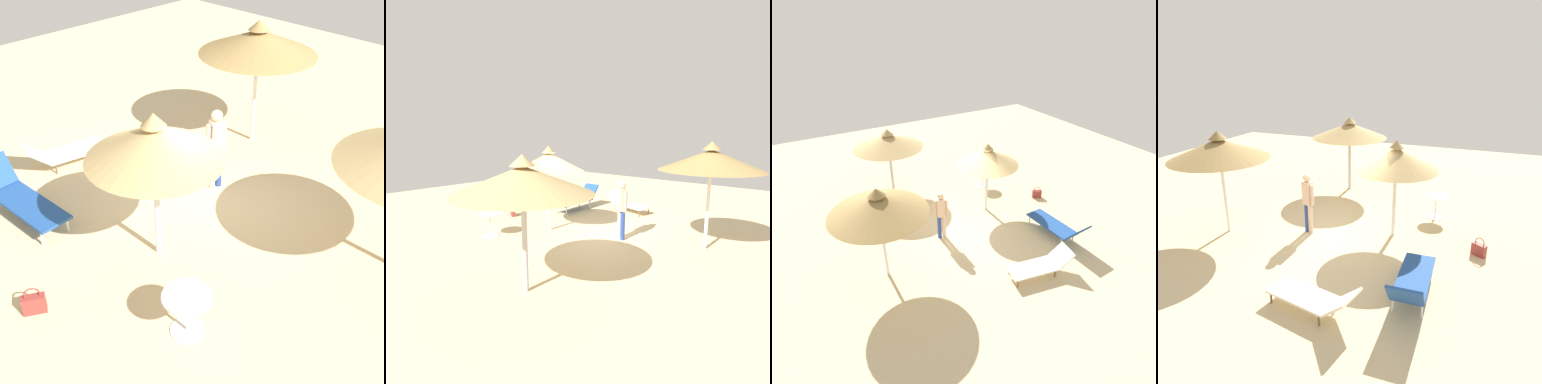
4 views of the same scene
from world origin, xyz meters
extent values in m
cube|color=beige|center=(0.00, 0.00, -0.05)|extent=(24.00, 24.00, 0.10)
cylinder|color=white|center=(1.07, -3.14, 1.23)|extent=(0.09, 0.09, 2.46)
cone|color=#997A47|center=(1.07, -3.14, 2.41)|extent=(2.66, 2.66, 0.54)
cone|color=#997A47|center=(1.07, -3.14, 2.78)|extent=(0.48, 0.48, 0.22)
cylinder|color=white|center=(-0.44, 1.29, 1.12)|extent=(0.11, 0.11, 2.24)
cone|color=tan|center=(-0.44, 1.29, 2.20)|extent=(2.25, 2.25, 0.58)
cone|color=tan|center=(-0.44, 1.29, 2.59)|extent=(0.40, 0.40, 0.22)
cube|color=silver|center=(3.25, 0.47, 0.27)|extent=(0.91, 1.53, 0.05)
cylinder|color=brown|center=(3.40, -0.17, 0.12)|extent=(0.04, 0.04, 0.25)
cylinder|color=brown|center=(2.86, -0.07, 0.12)|extent=(0.04, 0.04, 0.25)
cylinder|color=brown|center=(3.63, 1.01, 0.12)|extent=(0.04, 0.04, 0.25)
cylinder|color=brown|center=(3.09, 1.11, 0.12)|extent=(0.04, 0.04, 0.25)
cube|color=silver|center=(3.43, 1.40, 0.49)|extent=(0.73, 0.60, 0.43)
cube|color=#1E478C|center=(1.95, 2.40, 0.36)|extent=(1.81, 0.74, 0.05)
cylinder|color=silver|center=(1.21, 2.09, 0.17)|extent=(0.04, 0.04, 0.34)
cylinder|color=silver|center=(1.19, 2.65, 0.17)|extent=(0.04, 0.04, 0.34)
cylinder|color=silver|center=(2.71, 2.15, 0.17)|extent=(0.04, 0.04, 0.34)
cylinder|color=navy|center=(0.26, -1.03, 0.43)|extent=(0.13, 0.13, 0.87)
cylinder|color=beige|center=(0.32, -0.89, 0.43)|extent=(0.13, 0.13, 0.87)
cube|color=beige|center=(0.29, -0.96, 1.19)|extent=(0.30, 0.32, 0.65)
sphere|color=beige|center=(0.29, -0.96, 1.63)|extent=(0.23, 0.23, 0.23)
cylinder|color=beige|center=(0.22, -1.13, 1.17)|extent=(0.09, 0.09, 0.60)
cylinder|color=beige|center=(0.36, -0.80, 1.17)|extent=(0.09, 0.09, 0.60)
cube|color=maroon|center=(-0.12, 3.59, 0.16)|extent=(0.31, 0.39, 0.32)
torus|color=maroon|center=(-0.12, 3.59, 0.37)|extent=(0.15, 0.23, 0.25)
cylinder|color=silver|center=(-2.06, 2.21, 0.70)|extent=(0.74, 0.74, 0.02)
cylinder|color=silver|center=(-2.06, 2.21, 0.34)|extent=(0.05, 0.05, 0.69)
cylinder|color=silver|center=(-2.06, 2.21, 0.01)|extent=(0.52, 0.52, 0.02)
camera|label=1|loc=(-5.74, 5.84, 5.99)|focal=48.01mm
camera|label=2|loc=(-7.44, -5.96, 3.14)|focal=30.15mm
camera|label=3|loc=(8.42, -4.85, 6.91)|focal=30.79mm
camera|label=4|loc=(8.28, 3.48, 4.54)|focal=32.95mm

